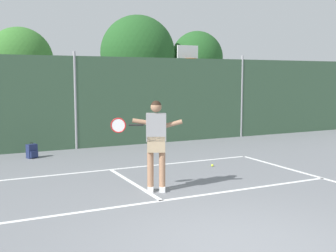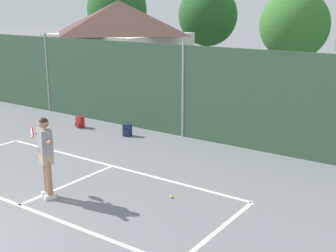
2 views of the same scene
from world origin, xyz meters
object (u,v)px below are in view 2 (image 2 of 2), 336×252
at_px(tennis_ball, 171,197).
at_px(backpack_red, 80,122).
at_px(backpack_navy, 127,130).
at_px(tennis_player, 45,150).

bearing_deg(tennis_ball, backpack_red, 152.63).
relative_size(backpack_red, backpack_navy, 1.00).
height_order(tennis_ball, backpack_red, backpack_red).
height_order(tennis_player, backpack_red, tennis_player).
bearing_deg(tennis_ball, backpack_navy, 140.77).
bearing_deg(tennis_ball, tennis_player, -146.43).
xyz_separation_m(backpack_red, backpack_navy, (2.06, 0.14, 0.00)).
relative_size(tennis_player, backpack_red, 4.01).
height_order(tennis_ball, backpack_navy, backpack_navy).
distance_m(backpack_red, backpack_navy, 2.07).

